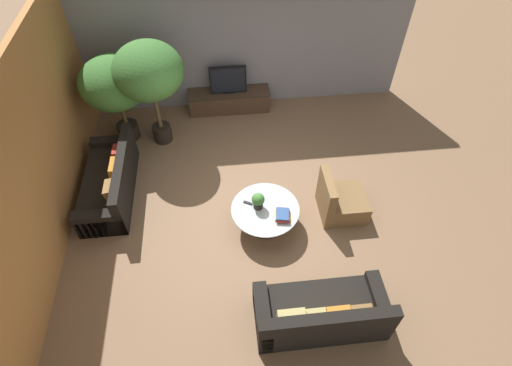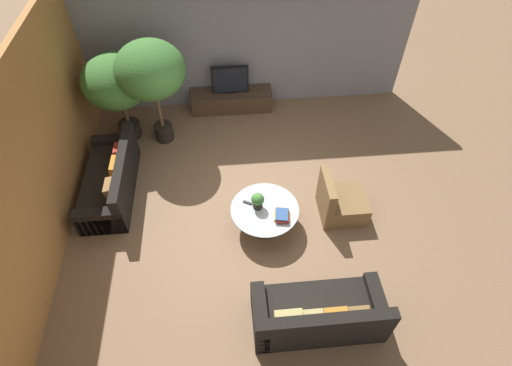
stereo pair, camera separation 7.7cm
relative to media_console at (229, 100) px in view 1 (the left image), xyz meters
name	(u,v)px [view 1 (the left image)]	position (x,y,z in m)	size (l,w,h in m)	color
ground_plane	(251,207)	(0.21, -2.94, -0.25)	(24.00, 24.00, 0.00)	brown
back_wall_stone	(235,42)	(0.21, 0.32, 1.25)	(7.40, 0.12, 3.00)	gray
side_wall_left	(38,154)	(-3.05, -2.74, 1.25)	(0.12, 7.40, 3.00)	#B2753D
media_console	(229,100)	(0.00, 0.00, 0.00)	(1.82, 0.50, 0.47)	#473323
television	(228,80)	(0.00, 0.00, 0.54)	(0.80, 0.13, 0.64)	black
coffee_table	(265,213)	(0.41, -3.35, 0.07)	(1.17, 1.17, 0.45)	black
couch_by_wall	(111,182)	(-2.33, -2.30, 0.04)	(0.84, 2.04, 0.84)	black
couch_near_entry	(321,314)	(0.99, -5.20, 0.04)	(1.88, 0.84, 0.84)	black
armchair_wicker	(340,201)	(1.78, -3.19, 0.03)	(0.80, 0.76, 0.86)	brown
potted_palm_tall	(114,85)	(-2.20, -0.72, 1.08)	(1.31, 1.31, 1.88)	black
potted_palm_corner	(149,73)	(-1.47, -0.89, 1.39)	(1.31, 1.31, 2.22)	black
potted_plant_tabletop	(258,201)	(0.30, -3.29, 0.37)	(0.22, 0.22, 0.31)	black
book_stack	(283,215)	(0.68, -3.55, 0.25)	(0.28, 0.30, 0.10)	gold
remote_black	(248,203)	(0.13, -3.20, 0.21)	(0.04, 0.16, 0.02)	black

